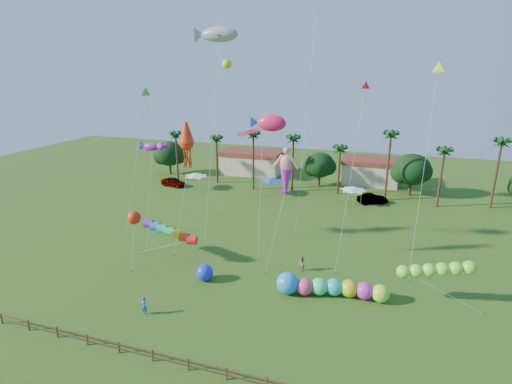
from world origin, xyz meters
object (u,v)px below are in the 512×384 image
(car_b, at_px, (373,199))
(caterpillar_inflatable, at_px, (328,287))
(blue_ball, at_px, (205,272))
(spectator_a, at_px, (144,306))
(car_a, at_px, (173,182))
(spectator_b, at_px, (302,264))

(car_b, height_order, caterpillar_inflatable, caterpillar_inflatable)
(blue_ball, bearing_deg, car_b, 63.55)
(car_b, distance_m, spectator_a, 42.40)
(car_a, relative_size, caterpillar_inflatable, 0.45)
(car_a, bearing_deg, spectator_b, -120.47)
(spectator_b, distance_m, caterpillar_inflatable, 5.37)
(spectator_a, relative_size, blue_ball, 0.98)
(spectator_a, distance_m, caterpillar_inflatable, 17.25)
(caterpillar_inflatable, distance_m, blue_ball, 12.65)
(car_a, relative_size, spectator_a, 2.78)
(car_a, distance_m, car_b, 36.02)
(spectator_a, bearing_deg, spectator_b, 50.42)
(car_a, height_order, spectator_a, spectator_a)
(spectator_b, xyz_separation_m, caterpillar_inflatable, (3.42, -4.14, 0.06))
(blue_ball, bearing_deg, caterpillar_inflatable, 4.47)
(car_b, relative_size, blue_ball, 2.72)
(car_a, distance_m, spectator_a, 41.24)
(caterpillar_inflatable, xyz_separation_m, blue_ball, (-12.61, -0.99, -0.03))
(spectator_b, relative_size, caterpillar_inflatable, 0.16)
(caterpillar_inflatable, bearing_deg, spectator_b, 120.22)
(car_a, distance_m, spectator_b, 38.68)
(car_b, height_order, spectator_b, spectator_b)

